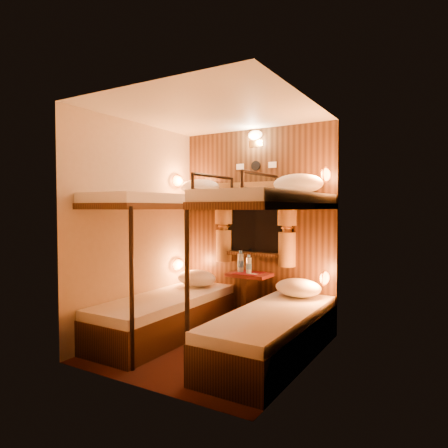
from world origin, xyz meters
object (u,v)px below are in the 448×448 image
Objects in this scene: table at (249,293)px; bottle_left at (241,263)px; bunk_right at (273,300)px; bunk_left at (166,286)px; bottle_right at (249,265)px.

table is 0.37m from bottle_left.
bunk_right is 7.18× the size of bottle_left.
bottle_left is (0.52, 0.79, 0.21)m from bunk_left.
bunk_left is at bearing -123.24° from bottle_left.
bottle_right is (0.14, -0.05, -0.02)m from bottle_left.
bunk_left reaches higher than bottle_left.
bunk_left is at bearing 180.00° from bunk_right.
bottle_right is (0.01, -0.03, 0.33)m from table.
bottle_right is (-0.64, 0.75, 0.19)m from bunk_right.
bottle_left reaches higher than bottle_right.
bottle_right is at bearing -19.02° from bottle_left.
bunk_right is at bearing 0.00° from bunk_left.
bunk_left is 0.97m from bottle_left.
table is at bearing 50.33° from bunk_left.
bunk_right is at bearing -49.50° from bottle_right.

